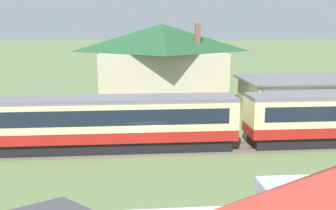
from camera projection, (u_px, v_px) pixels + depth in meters
ground_plane at (146, 153)px, 26.21m from camera, size 600.00×600.00×0.00m
passenger_train at (111, 121)px, 26.43m from camera, size 59.85×3.02×4.02m
railway_track at (171, 148)px, 27.24m from camera, size 115.74×3.60×0.04m
station_building at (305, 96)px, 38.30m from camera, size 13.82×9.14×3.77m
station_house_dark_green_roof at (162, 64)px, 41.39m from camera, size 14.84×10.69×9.55m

